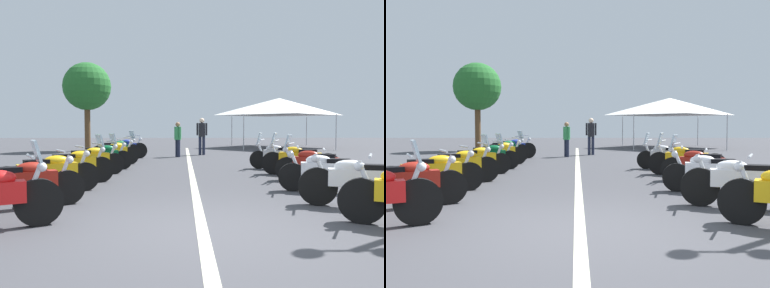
# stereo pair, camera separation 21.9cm
# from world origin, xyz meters

# --- Properties ---
(ground_plane) EXTENTS (80.00, 80.00, 0.00)m
(ground_plane) POSITION_xyz_m (0.00, 0.00, 0.00)
(ground_plane) COLOR #424247
(lane_centre_stripe) EXTENTS (25.80, 0.16, 0.01)m
(lane_centre_stripe) POSITION_xyz_m (6.49, 0.00, 0.00)
(lane_centre_stripe) COLOR beige
(lane_centre_stripe) RESTS_ON ground_plane
(motorcycle_left_row_1) EXTENTS (1.22, 1.95, 0.99)m
(motorcycle_left_row_1) POSITION_xyz_m (1.45, 3.01, 0.45)
(motorcycle_left_row_1) COLOR black
(motorcycle_left_row_1) RESTS_ON ground_plane
(motorcycle_left_row_2) EXTENTS (1.27, 1.92, 0.99)m
(motorcycle_left_row_2) POSITION_xyz_m (2.90, 3.05, 0.45)
(motorcycle_left_row_2) COLOR black
(motorcycle_left_row_2) RESTS_ON ground_plane
(motorcycle_left_row_3) EXTENTS (1.20, 1.80, 1.21)m
(motorcycle_left_row_3) POSITION_xyz_m (4.24, 2.89, 0.47)
(motorcycle_left_row_3) COLOR black
(motorcycle_left_row_3) RESTS_ON ground_plane
(motorcycle_left_row_4) EXTENTS (1.27, 1.87, 1.20)m
(motorcycle_left_row_4) POSITION_xyz_m (5.84, 2.90, 0.46)
(motorcycle_left_row_4) COLOR black
(motorcycle_left_row_4) RESTS_ON ground_plane
(motorcycle_left_row_5) EXTENTS (0.95, 1.92, 0.99)m
(motorcycle_left_row_5) POSITION_xyz_m (7.25, 2.86, 0.45)
(motorcycle_left_row_5) COLOR black
(motorcycle_left_row_5) RESTS_ON ground_plane
(motorcycle_left_row_6) EXTENTS (1.23, 1.81, 1.01)m
(motorcycle_left_row_6) POSITION_xyz_m (8.76, 2.79, 0.46)
(motorcycle_left_row_6) COLOR black
(motorcycle_left_row_6) RESTS_ON ground_plane
(motorcycle_left_row_7) EXTENTS (1.24, 1.80, 1.23)m
(motorcycle_left_row_7) POSITION_xyz_m (10.06, 2.84, 0.48)
(motorcycle_left_row_7) COLOR black
(motorcycle_left_row_7) RESTS_ON ground_plane
(motorcycle_left_row_8) EXTENTS (1.08, 2.00, 1.02)m
(motorcycle_left_row_8) POSITION_xyz_m (11.48, 2.81, 0.47)
(motorcycle_left_row_8) COLOR black
(motorcycle_left_row_8) RESTS_ON ground_plane
(motorcycle_right_row_1) EXTENTS (0.91, 2.04, 1.02)m
(motorcycle_right_row_1) POSITION_xyz_m (1.43, -2.81, 0.47)
(motorcycle_right_row_1) COLOR black
(motorcycle_right_row_1) RESTS_ON ground_plane
(motorcycle_right_row_2) EXTENTS (0.87, 2.00, 0.99)m
(motorcycle_right_row_2) POSITION_xyz_m (2.97, -2.80, 0.45)
(motorcycle_right_row_2) COLOR black
(motorcycle_right_row_2) RESTS_ON ground_plane
(motorcycle_right_row_3) EXTENTS (1.12, 1.87, 1.20)m
(motorcycle_right_row_3) POSITION_xyz_m (4.42, -3.04, 0.46)
(motorcycle_right_row_3) COLOR black
(motorcycle_right_row_3) RESTS_ON ground_plane
(motorcycle_right_row_4) EXTENTS (1.06, 2.06, 1.22)m
(motorcycle_right_row_4) POSITION_xyz_m (5.77, -3.05, 0.48)
(motorcycle_right_row_4) COLOR black
(motorcycle_right_row_4) RESTS_ON ground_plane
(motorcycle_right_row_5) EXTENTS (0.99, 1.86, 1.19)m
(motorcycle_right_row_5) POSITION_xyz_m (7.29, -2.85, 0.46)
(motorcycle_right_row_5) COLOR black
(motorcycle_right_row_5) RESTS_ON ground_plane
(bystander_0) EXTENTS (0.32, 0.53, 1.79)m
(bystander_0) POSITION_xyz_m (13.65, -0.67, 1.06)
(bystander_0) COLOR #1E2338
(bystander_0) RESTS_ON ground_plane
(bystander_1) EXTENTS (0.48, 0.32, 1.59)m
(bystander_1) POSITION_xyz_m (12.46, 0.49, 0.93)
(bystander_1) COLOR #1E2338
(bystander_1) RESTS_ON ground_plane
(roadside_tree_0) EXTENTS (2.67, 2.67, 4.96)m
(roadside_tree_0) POSITION_xyz_m (16.81, 5.63, 3.60)
(roadside_tree_0) COLOR brown
(roadside_tree_0) RESTS_ON ground_plane
(event_tent) EXTENTS (5.98, 5.98, 3.20)m
(event_tent) POSITION_xyz_m (19.76, -5.94, 2.65)
(event_tent) COLOR white
(event_tent) RESTS_ON ground_plane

